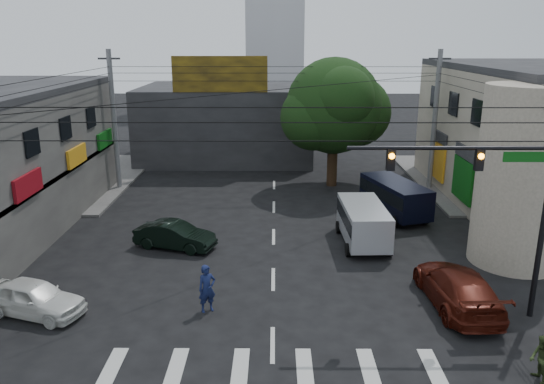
{
  "coord_description": "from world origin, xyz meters",
  "views": [
    {
      "loc": [
        0.08,
        -18.58,
        9.88
      ],
      "look_at": [
        -0.06,
        4.0,
        3.29
      ],
      "focal_mm": 35.0,
      "sensor_mm": 36.0,
      "label": 1
    }
  ],
  "objects_px": {
    "street_tree": "(334,106)",
    "pedestrian_olive": "(541,360)",
    "utility_pole_far_right": "(435,122)",
    "utility_pole_far_left": "(114,121)",
    "white_compact": "(34,298)",
    "navy_van": "(395,199)",
    "silver_minivan": "(363,225)",
    "dark_sedan": "(175,235)",
    "maroon_sedan": "(457,287)",
    "traffic_officer": "(207,289)",
    "traffic_gantry": "(500,190)"
  },
  "relations": [
    {
      "from": "street_tree",
      "to": "pedestrian_olive",
      "type": "height_order",
      "value": "street_tree"
    },
    {
      "from": "street_tree",
      "to": "utility_pole_far_right",
      "type": "bearing_deg",
      "value": -8.75
    },
    {
      "from": "utility_pole_far_left",
      "to": "pedestrian_olive",
      "type": "bearing_deg",
      "value": -48.64
    },
    {
      "from": "white_compact",
      "to": "pedestrian_olive",
      "type": "bearing_deg",
      "value": -84.8
    },
    {
      "from": "utility_pole_far_left",
      "to": "navy_van",
      "type": "relative_size",
      "value": 1.7
    },
    {
      "from": "pedestrian_olive",
      "to": "white_compact",
      "type": "bearing_deg",
      "value": -102.77
    },
    {
      "from": "silver_minivan",
      "to": "street_tree",
      "type": "bearing_deg",
      "value": 0.42
    },
    {
      "from": "utility_pole_far_right",
      "to": "dark_sedan",
      "type": "height_order",
      "value": "utility_pole_far_right"
    },
    {
      "from": "navy_van",
      "to": "silver_minivan",
      "type": "bearing_deg",
      "value": 132.44
    },
    {
      "from": "dark_sedan",
      "to": "maroon_sedan",
      "type": "distance_m",
      "value": 13.11
    },
    {
      "from": "utility_pole_far_left",
      "to": "dark_sedan",
      "type": "xyz_separation_m",
      "value": [
        5.71,
        -10.53,
        -3.95
      ]
    },
    {
      "from": "utility_pole_far_right",
      "to": "maroon_sedan",
      "type": "xyz_separation_m",
      "value": [
        -3.49,
        -16.24,
        -3.84
      ]
    },
    {
      "from": "maroon_sedan",
      "to": "silver_minivan",
      "type": "distance_m",
      "value": 6.83
    },
    {
      "from": "utility_pole_far_left",
      "to": "traffic_officer",
      "type": "bearing_deg",
      "value": -64.29
    },
    {
      "from": "utility_pole_far_left",
      "to": "navy_van",
      "type": "xyz_separation_m",
      "value": [
        17.42,
        -5.58,
        -3.59
      ]
    },
    {
      "from": "pedestrian_olive",
      "to": "maroon_sedan",
      "type": "bearing_deg",
      "value": -168.38
    },
    {
      "from": "utility_pole_far_left",
      "to": "utility_pole_far_right",
      "type": "bearing_deg",
      "value": 0.0
    },
    {
      "from": "traffic_gantry",
      "to": "white_compact",
      "type": "distance_m",
      "value": 17.15
    },
    {
      "from": "traffic_gantry",
      "to": "utility_pole_far_left",
      "type": "height_order",
      "value": "utility_pole_far_left"
    },
    {
      "from": "white_compact",
      "to": "traffic_officer",
      "type": "distance_m",
      "value": 6.38
    },
    {
      "from": "street_tree",
      "to": "dark_sedan",
      "type": "xyz_separation_m",
      "value": [
        -8.79,
        -11.53,
        -4.82
      ]
    },
    {
      "from": "traffic_gantry",
      "to": "traffic_officer",
      "type": "distance_m",
      "value": 11.0
    },
    {
      "from": "dark_sedan",
      "to": "silver_minivan",
      "type": "xyz_separation_m",
      "value": [
        9.21,
        0.61,
        0.35
      ]
    },
    {
      "from": "utility_pole_far_right",
      "to": "traffic_officer",
      "type": "xyz_separation_m",
      "value": [
        -12.95,
        -16.72,
        -3.68
      ]
    },
    {
      "from": "dark_sedan",
      "to": "pedestrian_olive",
      "type": "height_order",
      "value": "pedestrian_olive"
    },
    {
      "from": "street_tree",
      "to": "maroon_sedan",
      "type": "relative_size",
      "value": 1.63
    },
    {
      "from": "utility_pole_far_right",
      "to": "white_compact",
      "type": "relative_size",
      "value": 2.19
    },
    {
      "from": "silver_minivan",
      "to": "utility_pole_far_left",
      "type": "bearing_deg",
      "value": 54.58
    },
    {
      "from": "traffic_gantry",
      "to": "traffic_officer",
      "type": "bearing_deg",
      "value": 178.42
    },
    {
      "from": "traffic_gantry",
      "to": "dark_sedan",
      "type": "xyz_separation_m",
      "value": [
        -12.61,
        6.47,
        -4.18
      ]
    },
    {
      "from": "utility_pole_far_left",
      "to": "maroon_sedan",
      "type": "xyz_separation_m",
      "value": [
        17.51,
        -16.24,
        -3.84
      ]
    },
    {
      "from": "utility_pole_far_left",
      "to": "dark_sedan",
      "type": "bearing_deg",
      "value": -61.53
    },
    {
      "from": "street_tree",
      "to": "utility_pole_far_right",
      "type": "relative_size",
      "value": 0.95
    },
    {
      "from": "utility_pole_far_left",
      "to": "pedestrian_olive",
      "type": "height_order",
      "value": "utility_pole_far_left"
    },
    {
      "from": "traffic_gantry",
      "to": "utility_pole_far_left",
      "type": "distance_m",
      "value": 25.0
    },
    {
      "from": "pedestrian_olive",
      "to": "navy_van",
      "type": "bearing_deg",
      "value": -175.76
    },
    {
      "from": "utility_pole_far_left",
      "to": "utility_pole_far_right",
      "type": "height_order",
      "value": "same"
    },
    {
      "from": "silver_minivan",
      "to": "utility_pole_far_right",
      "type": "bearing_deg",
      "value": -33.3
    },
    {
      "from": "utility_pole_far_left",
      "to": "utility_pole_far_right",
      "type": "xyz_separation_m",
      "value": [
        21.0,
        0.0,
        0.0
      ]
    },
    {
      "from": "pedestrian_olive",
      "to": "utility_pole_far_left",
      "type": "bearing_deg",
      "value": -138.17
    },
    {
      "from": "maroon_sedan",
      "to": "pedestrian_olive",
      "type": "relative_size",
      "value": 3.54
    },
    {
      "from": "utility_pole_far_left",
      "to": "silver_minivan",
      "type": "height_order",
      "value": "utility_pole_far_left"
    },
    {
      "from": "street_tree",
      "to": "maroon_sedan",
      "type": "bearing_deg",
      "value": -80.1
    },
    {
      "from": "silver_minivan",
      "to": "traffic_officer",
      "type": "bearing_deg",
      "value": 132.87
    },
    {
      "from": "white_compact",
      "to": "maroon_sedan",
      "type": "xyz_separation_m",
      "value": [
        15.83,
        0.76,
        0.1
      ]
    },
    {
      "from": "utility_pole_far_left",
      "to": "maroon_sedan",
      "type": "distance_m",
      "value": 24.19
    },
    {
      "from": "maroon_sedan",
      "to": "traffic_officer",
      "type": "relative_size",
      "value": 2.9
    },
    {
      "from": "white_compact",
      "to": "traffic_officer",
      "type": "xyz_separation_m",
      "value": [
        6.36,
        0.28,
        0.26
      ]
    },
    {
      "from": "street_tree",
      "to": "white_compact",
      "type": "distance_m",
      "value": 22.61
    },
    {
      "from": "silver_minivan",
      "to": "pedestrian_olive",
      "type": "bearing_deg",
      "value": -164.14
    }
  ]
}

